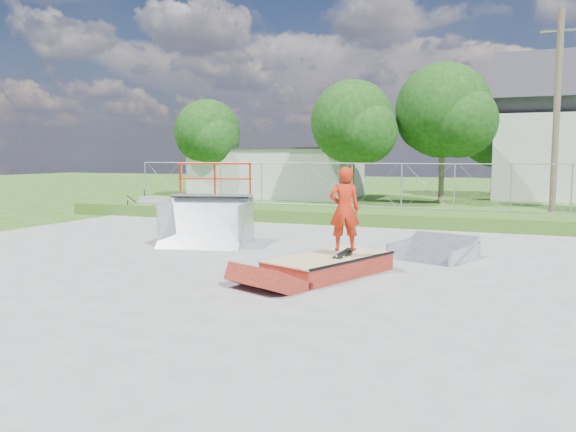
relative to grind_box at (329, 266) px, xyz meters
name	(u,v)px	position (x,y,z in m)	size (l,w,h in m)	color
ground	(235,266)	(-2.37, 0.27, -0.21)	(120.00, 120.00, 0.00)	#245418
concrete_pad	(235,265)	(-2.37, 0.27, -0.19)	(20.00, 16.00, 0.04)	gray
grass_berm	(345,216)	(-2.37, 9.77, 0.04)	(24.00, 3.00, 0.50)	#245418
grind_box	(329,266)	(0.00, 0.00, 0.00)	(2.38, 3.18, 0.43)	maroon
quarter_pipe	(205,205)	(-4.50, 2.62, 0.97)	(2.36, 2.00, 2.36)	#A1A3A9
flat_bank_ramp	(433,249)	(1.84, 2.78, 0.05)	(1.69, 1.81, 0.52)	#A1A3A9
skateboard	(344,254)	(0.29, 0.14, 0.26)	(0.22, 0.80, 0.02)	black
skater	(344,212)	(0.29, 0.14, 1.15)	(0.65, 0.43, 1.79)	red
concrete_stairs	(150,207)	(-10.87, 8.97, 0.19)	(1.50, 1.60, 0.80)	gray
chain_link_fence	(352,185)	(-2.37, 10.77, 1.19)	(20.00, 0.06, 1.80)	#9B9FA4
utility_building_flat	(278,173)	(-10.37, 22.27, 1.29)	(10.00, 6.00, 3.00)	#BBBBB6
gable_house	(565,135)	(6.63, 26.27, 3.62)	(8.40, 6.08, 8.94)	#BBBBB6
utility_pole	(556,118)	(5.13, 12.27, 3.79)	(0.24, 0.24, 8.00)	brown
tree_left_near	(356,125)	(-4.12, 18.10, 4.02)	(4.76, 4.48, 6.65)	brown
tree_center	(448,114)	(0.41, 20.08, 4.63)	(5.44, 5.12, 7.60)	brown
tree_left_far	(209,135)	(-14.14, 20.11, 3.72)	(4.42, 4.16, 6.18)	brown
tree_back_mid	(498,140)	(2.84, 28.12, 3.42)	(4.08, 3.84, 5.70)	brown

